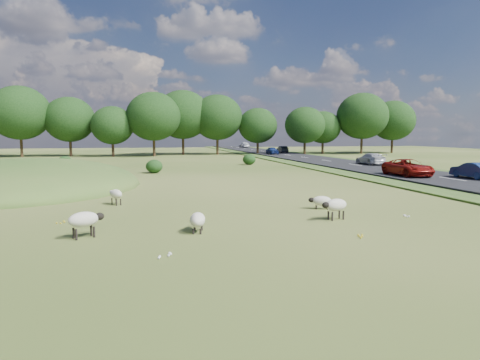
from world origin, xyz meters
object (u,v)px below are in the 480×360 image
sheep_4 (335,205)px  sheep_0 (321,201)px  sheep_3 (116,194)px  sheep_1 (198,220)px  sheep_2 (85,220)px  car_1 (473,170)px  car_4 (282,149)px  car_3 (370,159)px  car_6 (244,145)px  car_0 (408,167)px  car_2 (272,151)px

sheep_4 → sheep_0: bearing=-115.7°
sheep_0 → sheep_3: bearing=-1.2°
sheep_1 → sheep_2: (-4.11, -0.04, 0.19)m
car_1 → car_4: 48.59m
car_3 → car_6: size_ratio=0.94×
sheep_4 → car_1: size_ratio=0.35×
sheep_1 → sheep_4: (6.19, 1.04, 0.17)m
sheep_3 → car_4: size_ratio=0.31×
car_6 → sheep_1: bearing=75.9°
car_0 → car_4: car_0 is taller
car_2 → car_3: (3.80, -26.68, 0.02)m
car_2 → car_3: bearing=-81.9°
sheep_2 → car_6: 97.42m
sheep_0 → car_2: bearing=-85.8°
sheep_4 → car_3: bearing=-137.4°
car_1 → car_2: bearing=-84.9°
sheep_0 → sheep_3: 10.78m
sheep_4 → car_4: 62.94m
sheep_1 → car_6: bearing=-2.9°
sheep_3 → car_6: bearing=-46.1°
sheep_2 → car_1: size_ratio=0.36×
sheep_4 → car_0: 20.14m
sheep_3 → car_3: car_3 is taller
sheep_1 → car_0: car_0 is taller
sheep_0 → sheep_3: (-10.16, 3.59, 0.16)m
sheep_2 → car_2: (23.84, 55.58, 0.21)m
sheep_1 → car_6: car_6 is taller
sheep_4 → car_1: car_1 is taller
sheep_1 → car_4: bearing=-9.6°
sheep_2 → car_0: size_ratio=0.27×
car_0 → car_6: bearing=87.2°
car_6 → car_0: bearing=87.2°
car_4 → car_1: bearing=90.0°
sheep_2 → car_6: (27.64, 93.42, 0.28)m
car_3 → car_6: car_6 is taller
car_3 → sheep_0: bearing=56.1°
sheep_3 → car_4: bearing=-55.1°
car_6 → sheep_3: bearing=72.6°
car_0 → car_3: car_0 is taller
sheep_1 → sheep_4: bearing=-69.1°
car_0 → car_2: (0.00, 39.60, -0.06)m
car_6 → sheep_2: bearing=73.5°
sheep_3 → car_6: (27.02, 86.07, 0.37)m
car_3 → car_2: bearing=-81.9°
car_3 → car_4: size_ratio=1.21×
car_3 → sheep_2: bearing=46.3°
sheep_3 → sheep_4: 11.53m
sheep_0 → sheep_2: size_ratio=0.88×
car_2 → car_3: 26.95m
sheep_1 → sheep_3: size_ratio=1.17×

